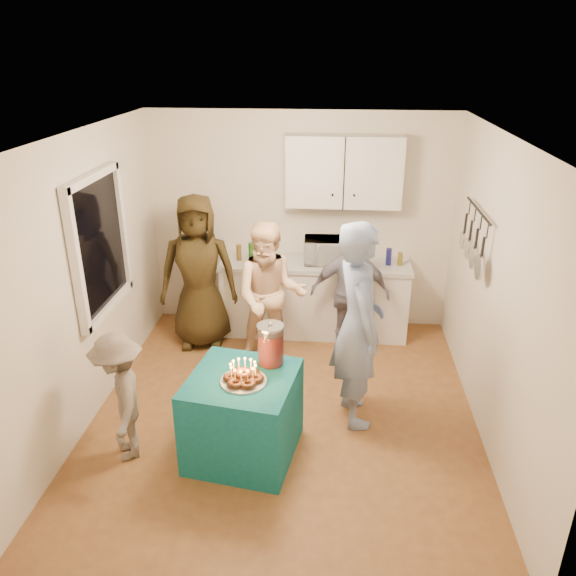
# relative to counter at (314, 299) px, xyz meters

# --- Properties ---
(floor) EXTENTS (4.00, 4.00, 0.00)m
(floor) POSITION_rel_counter_xyz_m (-0.20, -1.70, -0.43)
(floor) COLOR brown
(floor) RESTS_ON ground
(ceiling) EXTENTS (4.00, 4.00, 0.00)m
(ceiling) POSITION_rel_counter_xyz_m (-0.20, -1.70, 2.17)
(ceiling) COLOR white
(ceiling) RESTS_ON floor
(back_wall) EXTENTS (3.60, 3.60, 0.00)m
(back_wall) POSITION_rel_counter_xyz_m (-0.20, 0.30, 0.87)
(back_wall) COLOR silver
(back_wall) RESTS_ON floor
(left_wall) EXTENTS (4.00, 4.00, 0.00)m
(left_wall) POSITION_rel_counter_xyz_m (-2.00, -1.70, 0.87)
(left_wall) COLOR silver
(left_wall) RESTS_ON floor
(right_wall) EXTENTS (4.00, 4.00, 0.00)m
(right_wall) POSITION_rel_counter_xyz_m (1.60, -1.70, 0.87)
(right_wall) COLOR silver
(right_wall) RESTS_ON floor
(window_night) EXTENTS (0.04, 1.00, 1.20)m
(window_night) POSITION_rel_counter_xyz_m (-1.97, -1.40, 1.12)
(window_night) COLOR black
(window_night) RESTS_ON left_wall
(counter) EXTENTS (2.20, 0.58, 0.86)m
(counter) POSITION_rel_counter_xyz_m (0.00, 0.00, 0.00)
(counter) COLOR white
(counter) RESTS_ON floor
(countertop) EXTENTS (2.24, 0.62, 0.05)m
(countertop) POSITION_rel_counter_xyz_m (0.00, -0.00, 0.46)
(countertop) COLOR beige
(countertop) RESTS_ON counter
(upper_cabinet) EXTENTS (1.30, 0.30, 0.80)m
(upper_cabinet) POSITION_rel_counter_xyz_m (0.30, 0.15, 1.52)
(upper_cabinet) COLOR white
(upper_cabinet) RESTS_ON back_wall
(pot_rack) EXTENTS (0.12, 1.00, 0.60)m
(pot_rack) POSITION_rel_counter_xyz_m (1.52, -1.00, 1.17)
(pot_rack) COLOR black
(pot_rack) RESTS_ON right_wall
(microwave) EXTENTS (0.54, 0.38, 0.29)m
(microwave) POSITION_rel_counter_xyz_m (0.13, 0.00, 0.63)
(microwave) COLOR white
(microwave) RESTS_ON countertop
(party_table) EXTENTS (0.97, 0.97, 0.76)m
(party_table) POSITION_rel_counter_xyz_m (-0.49, -2.32, -0.05)
(party_table) COLOR #0F5F66
(party_table) RESTS_ON floor
(donut_cake) EXTENTS (0.38, 0.38, 0.18)m
(donut_cake) POSITION_rel_counter_xyz_m (-0.47, -2.38, 0.42)
(donut_cake) COLOR #381C0C
(donut_cake) RESTS_ON party_table
(punch_jar) EXTENTS (0.22, 0.22, 0.34)m
(punch_jar) POSITION_rel_counter_xyz_m (-0.28, -2.07, 0.50)
(punch_jar) COLOR red
(punch_jar) RESTS_ON party_table
(man_birthday) EXTENTS (0.62, 0.79, 1.93)m
(man_birthday) POSITION_rel_counter_xyz_m (0.46, -1.70, 0.53)
(man_birthday) COLOR #879AC5
(man_birthday) RESTS_ON floor
(woman_back_left) EXTENTS (0.94, 0.68, 1.79)m
(woman_back_left) POSITION_rel_counter_xyz_m (-1.30, -0.41, 0.47)
(woman_back_left) COLOR #4F3D16
(woman_back_left) RESTS_ON floor
(woman_back_center) EXTENTS (0.83, 0.67, 1.62)m
(woman_back_center) POSITION_rel_counter_xyz_m (-0.44, -0.81, 0.38)
(woman_back_center) COLOR #FEB284
(woman_back_center) RESTS_ON floor
(woman_back_right) EXTENTS (0.87, 0.37, 1.48)m
(woman_back_right) POSITION_rel_counter_xyz_m (0.41, -0.51, 0.31)
(woman_back_right) COLOR #150F35
(woman_back_right) RESTS_ON floor
(child_near_left) EXTENTS (0.67, 0.85, 1.15)m
(child_near_left) POSITION_rel_counter_xyz_m (-1.50, -2.42, 0.15)
(child_near_left) COLOR #61564E
(child_near_left) RESTS_ON floor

